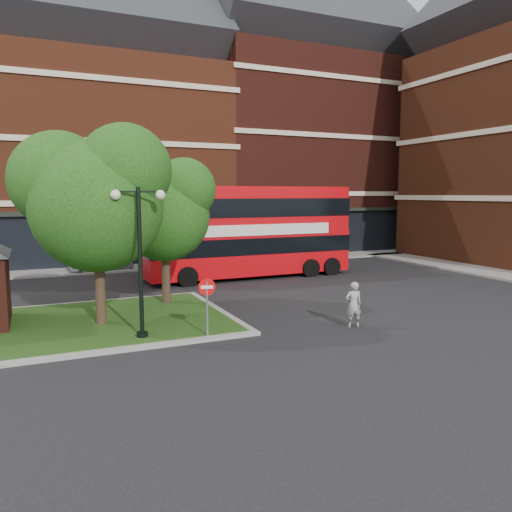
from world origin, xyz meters
name	(u,v)px	position (x,y,z in m)	size (l,w,h in m)	color
ground	(294,325)	(0.00, 0.00, 0.00)	(120.00, 120.00, 0.00)	black
pavement_far	(176,265)	(0.00, 16.50, 0.06)	(44.00, 3.00, 0.12)	slate
terrace_far_left	(38,163)	(-8.00, 24.00, 7.00)	(26.00, 12.00, 14.00)	maroon
terrace_far_right	(304,158)	(14.00, 24.00, 8.00)	(18.00, 12.00, 16.00)	#471911
traffic_island	(56,327)	(-8.00, 3.00, 0.07)	(12.60, 7.60, 0.15)	gray
tree_island_west	(93,193)	(-6.60, 2.58, 4.79)	(5.40, 4.71, 7.21)	#2D2116
tree_island_east	(162,207)	(-3.58, 5.06, 4.24)	(4.46, 3.90, 6.29)	#2D2116
lamp_island	(140,255)	(-5.50, 0.20, 2.83)	(1.72, 0.36, 5.00)	black
lamp_far_left	(214,225)	(2.00, 14.50, 2.83)	(1.72, 0.36, 5.00)	black
lamp_far_right	(321,222)	(10.00, 14.50, 2.83)	(1.72, 0.36, 5.00)	black
bus	(249,225)	(2.66, 10.37, 2.99)	(11.95, 2.85, 4.56)	red
woman	(354,304)	(1.81, -1.17, 0.83)	(0.60, 0.40, 1.66)	gray
car_silver	(101,261)	(-4.83, 16.00, 0.67)	(1.57, 3.91, 1.33)	#A5A9AC
car_white	(280,254)	(7.00, 14.90, 0.65)	(1.37, 3.92, 1.29)	silver
no_entry_sign	(207,296)	(-3.50, -0.50, 1.46)	(0.56, 0.19, 2.04)	slate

